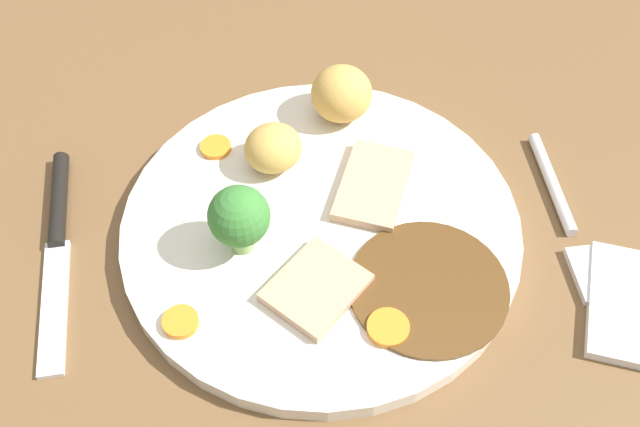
{
  "coord_description": "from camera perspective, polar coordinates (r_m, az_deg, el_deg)",
  "views": [
    {
      "loc": [
        -0.06,
        34.48,
        48.28
      ],
      "look_at": [
        -0.99,
        2.06,
        6.0
      ],
      "focal_mm": 42.73,
      "sensor_mm": 36.0,
      "label": 1
    }
  ],
  "objects": [
    {
      "name": "dinner_plate",
      "position": [
        0.55,
        -0.0,
        -1.09
      ],
      "size": [
        28.49,
        28.49,
        1.4
      ],
      "primitive_type": "cylinder",
      "color": "silver",
      "rests_on": "dining_table"
    },
    {
      "name": "meat_slice_under",
      "position": [
        0.51,
        -0.36,
        -5.59
      ],
      "size": [
        7.84,
        7.94,
        0.8
      ],
      "primitive_type": "cube",
      "rotation": [
        0.0,
        0.0,
        0.86
      ],
      "color": "tan",
      "rests_on": "dinner_plate"
    },
    {
      "name": "broccoli_floret",
      "position": [
        0.51,
        -6.15,
        -0.3
      ],
      "size": [
        4.22,
        4.22,
        5.52
      ],
      "color": "#8CB766",
      "rests_on": "dinner_plate"
    },
    {
      "name": "carrot_coin_back",
      "position": [
        0.59,
        -7.88,
        4.95
      ],
      "size": [
        2.37,
        2.37,
        0.41
      ],
      "primitive_type": "cylinder",
      "color": "orange",
      "rests_on": "dinner_plate"
    },
    {
      "name": "fork",
      "position": [
        0.58,
        17.89,
        -0.38
      ],
      "size": [
        2.87,
        15.32,
        0.9
      ],
      "rotation": [
        0.0,
        0.0,
        1.66
      ],
      "color": "silver",
      "rests_on": "dining_table"
    },
    {
      "name": "roast_potato_right",
      "position": [
        0.6,
        1.56,
        8.95
      ],
      "size": [
        5.64,
        5.59,
        4.38
      ],
      "primitive_type": "ellipsoid",
      "rotation": [
        0.0,
        0.0,
        4.92
      ],
      "color": "tan",
      "rests_on": "dinner_plate"
    },
    {
      "name": "roast_potato_left",
      "position": [
        0.56,
        -3.6,
        4.92
      ],
      "size": [
        5.91,
        5.85,
        3.38
      ],
      "primitive_type": "ellipsoid",
      "rotation": [
        0.0,
        0.0,
        3.73
      ],
      "color": "tan",
      "rests_on": "dinner_plate"
    },
    {
      "name": "dining_table",
      "position": [
        0.58,
        -1.04,
        -0.93
      ],
      "size": [
        120.0,
        84.0,
        3.6
      ],
      "primitive_type": "cube",
      "color": "brown",
      "rests_on": "ground"
    },
    {
      "name": "knife",
      "position": [
        0.58,
        -19.13,
        -1.62
      ],
      "size": [
        3.89,
        18.53,
        1.2
      ],
      "rotation": [
        0.0,
        0.0,
        1.7
      ],
      "color": "black",
      "rests_on": "dining_table"
    },
    {
      "name": "carrot_coin_front",
      "position": [
        0.5,
        -10.48,
        -7.99
      ],
      "size": [
        2.36,
        2.36,
        0.51
      ],
      "primitive_type": "cylinder",
      "color": "orange",
      "rests_on": "dinner_plate"
    },
    {
      "name": "gravy_pool",
      "position": [
        0.51,
        8.06,
        -5.49
      ],
      "size": [
        10.74,
        10.74,
        0.3
      ],
      "primitive_type": "cylinder",
      "color": "#563819",
      "rests_on": "dinner_plate"
    },
    {
      "name": "carrot_coin_side",
      "position": [
        0.49,
        5.04,
        -8.53
      ],
      "size": [
        2.76,
        2.76,
        0.51
      ],
      "primitive_type": "cylinder",
      "color": "orange",
      "rests_on": "dinner_plate"
    },
    {
      "name": "meat_slice_main",
      "position": [
        0.56,
        3.95,
        2.12
      ],
      "size": [
        6.63,
        8.53,
        0.8
      ],
      "primitive_type": "cube",
      "rotation": [
        0.0,
        0.0,
        1.26
      ],
      "color": "tan",
      "rests_on": "dinner_plate"
    }
  ]
}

